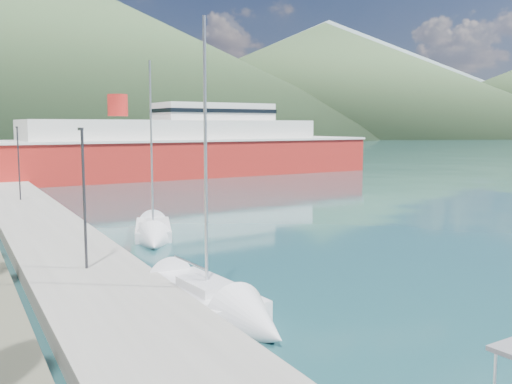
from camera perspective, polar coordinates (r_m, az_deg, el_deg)
ground at (r=132.87m, az=-22.21°, el=3.19°), size 1400.00×1400.00×0.00m
quay at (r=38.83m, az=-20.55°, el=-3.46°), size 5.00×88.00×0.80m
hills_far at (r=652.68m, az=-14.93°, el=12.66°), size 1480.00×900.00×180.00m
hills_near at (r=402.65m, az=-12.23°, el=12.56°), size 1010.00×520.00×115.00m
lamp_posts at (r=26.39m, az=-17.28°, el=0.14°), size 0.15×49.15×6.06m
sailboat_near at (r=20.89m, az=-2.74°, el=-11.85°), size 3.24×8.45×11.85m
sailboat_mid at (r=35.22m, az=-10.22°, el=-4.33°), size 4.51×8.43×11.75m
ferry at (r=79.27m, az=-7.87°, el=4.13°), size 58.55×15.50×11.51m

